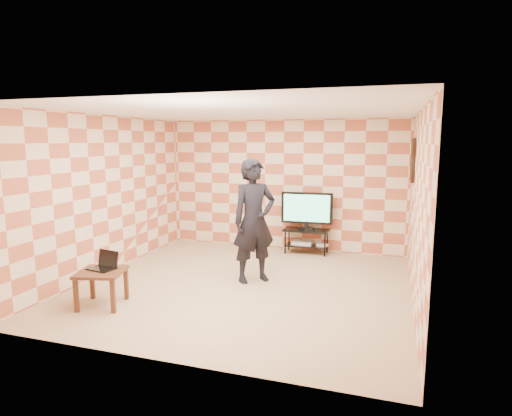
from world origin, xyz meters
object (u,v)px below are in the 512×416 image
object	(u,v)px
tv	(307,209)
side_table	(101,277)
person	(254,221)
tv_stand	(306,236)

from	to	relation	value
tv	side_table	xyz separation A→B (m)	(-2.15, -3.62, -0.50)
person	tv_stand	bearing A→B (deg)	34.43
tv	person	size ratio (longest dim) A/B	0.52
tv	person	world-z (taller)	person
tv	side_table	distance (m)	4.24
tv_stand	tv	bearing A→B (deg)	-92.37
side_table	person	world-z (taller)	person
tv	side_table	world-z (taller)	tv
tv_stand	tv	xyz separation A→B (m)	(-0.00, -0.00, 0.55)
tv_stand	tv	size ratio (longest dim) A/B	0.88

